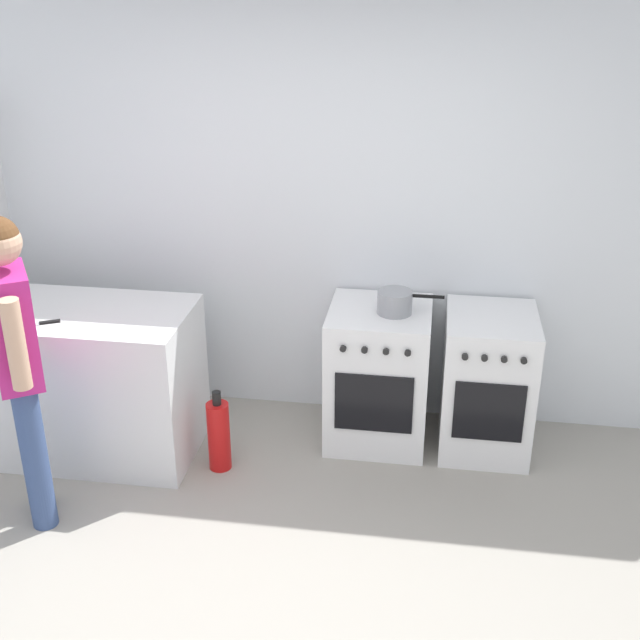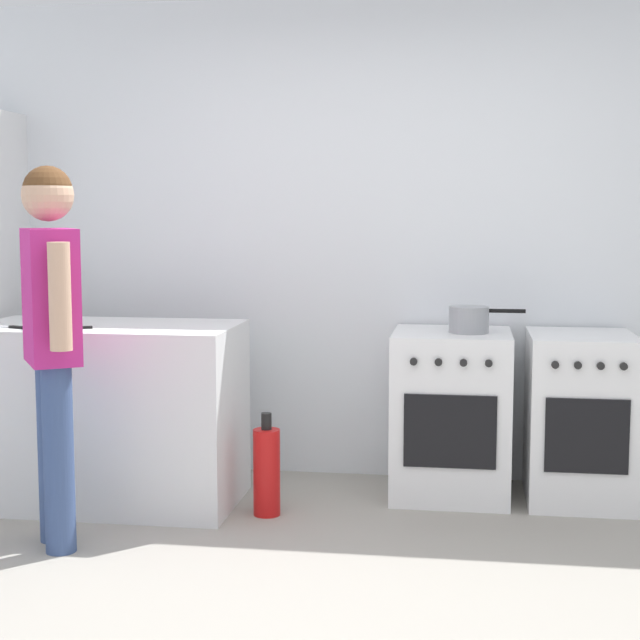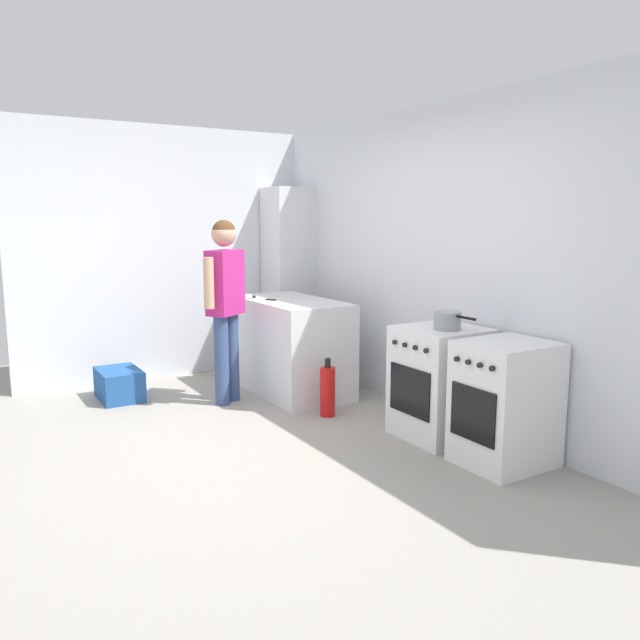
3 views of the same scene
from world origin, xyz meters
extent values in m
plane|color=gray|center=(0.00, 0.00, 0.00)|extent=(8.00, 8.00, 0.00)
cube|color=silver|center=(0.00, 1.95, 1.30)|extent=(6.00, 0.10, 2.60)
cube|color=silver|center=(-1.35, 1.20, 0.45)|extent=(1.30, 0.70, 0.90)
cube|color=white|center=(0.35, 1.58, 0.42)|extent=(0.60, 0.60, 0.85)
cube|color=black|center=(0.35, 1.27, 0.40)|extent=(0.45, 0.01, 0.36)
cylinder|color=black|center=(0.22, 1.46, 0.85)|extent=(0.19, 0.19, 0.01)
cylinder|color=black|center=(0.48, 1.46, 0.85)|extent=(0.19, 0.19, 0.01)
cylinder|color=black|center=(0.22, 1.70, 0.85)|extent=(0.19, 0.19, 0.01)
cylinder|color=black|center=(0.48, 1.70, 0.85)|extent=(0.19, 0.19, 0.01)
cylinder|color=black|center=(0.17, 1.26, 0.74)|extent=(0.04, 0.02, 0.04)
cylinder|color=black|center=(0.29, 1.26, 0.74)|extent=(0.04, 0.02, 0.04)
cylinder|color=black|center=(0.41, 1.26, 0.74)|extent=(0.04, 0.02, 0.04)
cylinder|color=black|center=(0.53, 1.26, 0.74)|extent=(0.04, 0.02, 0.04)
cube|color=white|center=(0.99, 1.58, 0.42)|extent=(0.52, 0.60, 0.85)
cube|color=black|center=(0.99, 1.27, 0.40)|extent=(0.39, 0.01, 0.36)
cylinder|color=black|center=(0.88, 1.46, 0.85)|extent=(0.17, 0.17, 0.01)
cylinder|color=black|center=(1.11, 1.46, 0.85)|extent=(0.17, 0.17, 0.01)
cylinder|color=black|center=(0.88, 1.70, 0.85)|extent=(0.17, 0.17, 0.01)
cylinder|color=black|center=(1.11, 1.70, 0.85)|extent=(0.17, 0.17, 0.01)
cylinder|color=black|center=(0.84, 1.26, 0.74)|extent=(0.04, 0.02, 0.04)
cylinder|color=black|center=(0.94, 1.26, 0.74)|extent=(0.04, 0.02, 0.04)
cylinder|color=black|center=(1.05, 1.26, 0.74)|extent=(0.04, 0.02, 0.04)
cylinder|color=black|center=(1.15, 1.26, 0.74)|extent=(0.04, 0.02, 0.04)
cylinder|color=gray|center=(0.43, 1.55, 0.92)|extent=(0.20, 0.20, 0.13)
cylinder|color=black|center=(0.62, 1.55, 0.96)|extent=(0.18, 0.02, 0.02)
cube|color=silver|center=(-1.56, 0.94, 0.90)|extent=(0.21, 0.13, 0.01)
cube|color=black|center=(-1.41, 1.02, 0.91)|extent=(0.11, 0.07, 0.01)
cube|color=silver|center=(-1.82, 1.03, 0.90)|extent=(0.14, 0.09, 0.01)
cube|color=black|center=(-1.71, 0.99, 0.91)|extent=(0.11, 0.07, 0.01)
cylinder|color=#384C7A|center=(-1.29, 0.46, 0.41)|extent=(0.13, 0.13, 0.81)
cylinder|color=#384C7A|center=(-1.38, 0.60, 0.41)|extent=(0.13, 0.13, 0.81)
cube|color=#B7267A|center=(-1.34, 0.53, 1.10)|extent=(0.35, 0.39, 0.58)
cylinder|color=tan|center=(-1.21, 0.33, 1.12)|extent=(0.09, 0.09, 0.44)
cylinder|color=tan|center=(-1.47, 0.73, 1.12)|extent=(0.09, 0.09, 0.44)
sphere|color=tan|center=(-1.34, 0.53, 1.53)|extent=(0.22, 0.22, 0.22)
sphere|color=brown|center=(-1.34, 0.53, 1.55)|extent=(0.21, 0.21, 0.21)
cylinder|color=red|center=(-0.52, 1.10, 0.21)|extent=(0.13, 0.13, 0.42)
cylinder|color=black|center=(-0.52, 1.10, 0.46)|extent=(0.05, 0.05, 0.08)
camera|label=1|loc=(0.64, -2.69, 2.71)|focal=45.00mm
camera|label=2|loc=(0.42, -3.41, 1.46)|focal=55.00mm
camera|label=3|loc=(3.83, -1.61, 1.66)|focal=35.00mm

